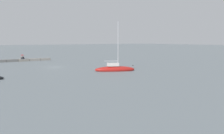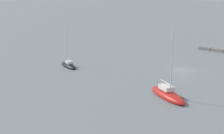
% 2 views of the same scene
% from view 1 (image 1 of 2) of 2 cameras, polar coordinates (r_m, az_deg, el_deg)
% --- Properties ---
extents(ground_plane, '(500.00, 500.00, 0.00)m').
position_cam_1_polar(ground_plane, '(63.27, -11.78, -0.02)').
color(ground_plane, slate).
extents(seawall_pier, '(15.65, 1.48, 0.69)m').
position_cam_1_polar(seawall_pier, '(82.13, -17.60, 1.35)').
color(seawall_pier, gray).
rests_on(seawall_pier, ground_plane).
extents(person_seated_dark_left, '(0.45, 0.64, 0.73)m').
position_cam_1_polar(person_seated_dark_left, '(82.07, -17.56, 1.77)').
color(person_seated_dark_left, '#1E2333').
rests_on(person_seated_dark_left, seawall_pier).
extents(person_seated_grey_right, '(0.45, 0.64, 0.73)m').
position_cam_1_polar(person_seated_grey_right, '(81.90, -17.93, 1.75)').
color(person_seated_grey_right, '#1E2333').
rests_on(person_seated_grey_right, seawall_pier).
extents(umbrella_open_red, '(1.12, 1.12, 1.25)m').
position_cam_1_polar(umbrella_open_red, '(81.93, -17.77, 2.35)').
color(umbrella_open_red, black).
rests_on(umbrella_open_red, seawall_pier).
extents(sailboat_red_far, '(8.03, 5.33, 9.92)m').
position_cam_1_polar(sailboat_red_far, '(54.23, 0.57, -0.42)').
color(sailboat_red_far, red).
rests_on(sailboat_red_far, ground_plane).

